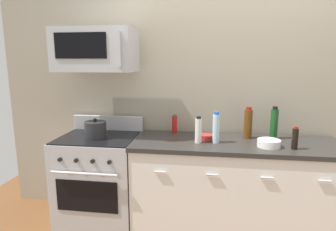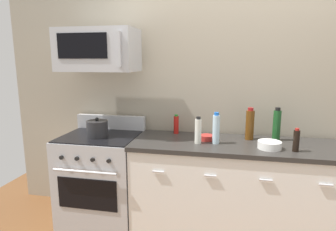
{
  "view_description": "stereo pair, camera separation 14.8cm",
  "coord_description": "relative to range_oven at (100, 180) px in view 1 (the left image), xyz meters",
  "views": [
    {
      "loc": [
        -0.27,
        -2.59,
        1.66
      ],
      "look_at": [
        -0.63,
        -0.05,
        1.16
      ],
      "focal_mm": 30.6,
      "sensor_mm": 36.0,
      "label": 1
    },
    {
      "loc": [
        -0.12,
        -2.56,
        1.66
      ],
      "look_at": [
        -0.63,
        -0.05,
        1.16
      ],
      "focal_mm": 30.6,
      "sensor_mm": 36.0,
      "label": 2
    }
  ],
  "objects": [
    {
      "name": "bowl_white_ceramic",
      "position": [
        1.59,
        -0.11,
        0.49
      ],
      "size": [
        0.2,
        0.2,
        0.06
      ],
      "color": "white",
      "rests_on": "countertop_slab"
    },
    {
      "name": "bottle_wine_amber",
      "position": [
        1.44,
        0.15,
        0.59
      ],
      "size": [
        0.08,
        0.08,
        0.3
      ],
      "color": "#59330F",
      "rests_on": "countertop_slab"
    },
    {
      "name": "bottle_hot_sauce_red",
      "position": [
        0.73,
        0.23,
        0.54
      ],
      "size": [
        0.05,
        0.05,
        0.2
      ],
      "color": "#B21914",
      "rests_on": "countertop_slab"
    },
    {
      "name": "back_wall",
      "position": [
        1.33,
        0.41,
        0.88
      ],
      "size": [
        5.0,
        0.1,
        2.7
      ],
      "primitive_type": "cube",
      "color": "#9E937F",
      "rests_on": "ground_plane"
    },
    {
      "name": "bottle_vinegar_white",
      "position": [
        0.98,
        -0.07,
        0.57
      ],
      "size": [
        0.06,
        0.06,
        0.24
      ],
      "color": "silver",
      "rests_on": "countertop_slab"
    },
    {
      "name": "bottle_soy_sauce_dark",
      "position": [
        1.79,
        -0.15,
        0.54
      ],
      "size": [
        0.05,
        0.05,
        0.2
      ],
      "color": "black",
      "rests_on": "countertop_slab"
    },
    {
      "name": "microwave",
      "position": [
        0.0,
        0.04,
        1.28
      ],
      "size": [
        0.74,
        0.44,
        0.4
      ],
      "color": "#B7BABF"
    },
    {
      "name": "counter_unit",
      "position": [
        1.33,
        -0.0,
        -0.01
      ],
      "size": [
        1.91,
        0.66,
        0.92
      ],
      "color": "white",
      "rests_on": "ground_plane"
    },
    {
      "name": "range_oven",
      "position": [
        0.0,
        0.0,
        0.0
      ],
      "size": [
        0.76,
        0.69,
        1.07
      ],
      "color": "#B7BABF",
      "rests_on": "ground_plane"
    },
    {
      "name": "bottle_wine_green",
      "position": [
        1.69,
        0.17,
        0.6
      ],
      "size": [
        0.07,
        0.07,
        0.31
      ],
      "color": "#19471E",
      "rests_on": "countertop_slab"
    },
    {
      "name": "bowl_red_small",
      "position": [
        1.05,
        0.04,
        0.48
      ],
      "size": [
        0.14,
        0.14,
        0.05
      ],
      "color": "#B72D28",
      "rests_on": "countertop_slab"
    },
    {
      "name": "bottle_water_clear",
      "position": [
        1.14,
        -0.05,
        0.59
      ],
      "size": [
        0.06,
        0.06,
        0.28
      ],
      "color": "silver",
      "rests_on": "countertop_slab"
    },
    {
      "name": "stockpot",
      "position": [
        0.0,
        -0.05,
        0.53
      ],
      "size": [
        0.2,
        0.2,
        0.19
      ],
      "color": "#262628",
      "rests_on": "range_oven"
    }
  ]
}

